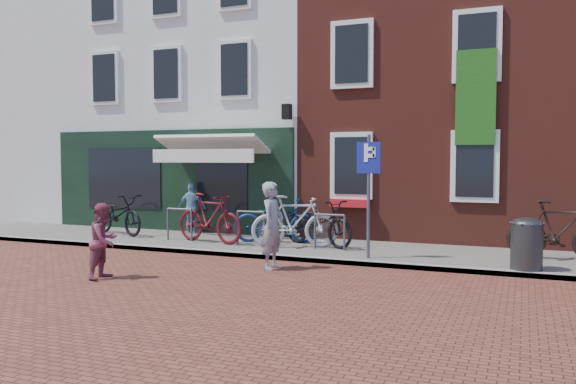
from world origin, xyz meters
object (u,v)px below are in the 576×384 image
at_px(woman, 273,226).
at_px(bicycle_2, 276,220).
at_px(bicycle_5, 559,231).
at_px(bicycle_1, 209,218).
at_px(bicycle_3, 295,222).
at_px(parking_sign, 369,177).
at_px(litter_bin, 527,241).
at_px(boy, 104,241).
at_px(bicycle_0, 118,214).
at_px(bicycle_4, 318,223).
at_px(cafe_person, 192,208).

height_order(woman, bicycle_2, woman).
bearing_deg(bicycle_5, bicycle_1, 98.56).
distance_m(bicycle_1, bicycle_2, 1.64).
height_order(bicycle_1, bicycle_5, same).
distance_m(bicycle_2, bicycle_3, 0.98).
bearing_deg(parking_sign, litter_bin, -2.56).
xyz_separation_m(boy, bicycle_1, (-0.13, 4.04, 0.02)).
xyz_separation_m(litter_bin, bicycle_0, (-10.34, 1.26, 0.01)).
distance_m(bicycle_2, bicycle_4, 1.17).
relative_size(litter_bin, parking_sign, 0.41).
xyz_separation_m(boy, bicycle_5, (7.74, 4.57, 0.02)).
xyz_separation_m(bicycle_1, bicycle_3, (2.24, 0.06, 0.00)).
bearing_deg(bicycle_4, parking_sign, -105.46).
height_order(parking_sign, bicycle_4, parking_sign).
relative_size(bicycle_4, bicycle_5, 1.03).
bearing_deg(bicycle_2, bicycle_0, 77.20).
bearing_deg(bicycle_0, bicycle_2, -67.74).
relative_size(litter_bin, bicycle_3, 0.52).
bearing_deg(woman, bicycle_3, 11.01).
height_order(bicycle_0, bicycle_5, bicycle_5).
relative_size(bicycle_1, bicycle_5, 1.00).
bearing_deg(woman, bicycle_5, -62.58).
height_order(boy, bicycle_5, boy).
distance_m(litter_bin, boy, 7.81).
bearing_deg(parking_sign, bicycle_1, 170.53).
bearing_deg(bicycle_5, cafe_person, 88.95).
height_order(bicycle_4, bicycle_5, bicycle_5).
xyz_separation_m(bicycle_1, bicycle_2, (1.49, 0.69, -0.06)).
distance_m(boy, cafe_person, 5.71).
distance_m(litter_bin, bicycle_4, 4.80).
relative_size(parking_sign, bicycle_2, 1.23).
bearing_deg(bicycle_3, woman, 167.77).
xyz_separation_m(parking_sign, bicycle_5, (3.68, 1.22, -1.09)).
height_order(litter_bin, bicycle_4, bicycle_4).
height_order(bicycle_0, bicycle_2, same).
bearing_deg(boy, woman, -55.73).
bearing_deg(litter_bin, bicycle_1, 173.42).
relative_size(parking_sign, woman, 1.50).
xyz_separation_m(litter_bin, bicycle_5, (0.62, 1.36, 0.07)).
relative_size(bicycle_2, bicycle_5, 1.03).
relative_size(woman, cafe_person, 1.22).
bearing_deg(bicycle_3, boy, 130.78).
bearing_deg(parking_sign, bicycle_4, 141.30).
distance_m(woman, bicycle_3, 2.17).
height_order(litter_bin, bicycle_2, bicycle_2).
xyz_separation_m(cafe_person, bicycle_3, (3.63, -1.40, -0.10)).
bearing_deg(woman, bicycle_2, 23.36).
height_order(cafe_person, bicycle_3, cafe_person).
relative_size(bicycle_1, bicycle_2, 0.97).
xyz_separation_m(litter_bin, bicycle_4, (-4.60, 1.37, 0.01)).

